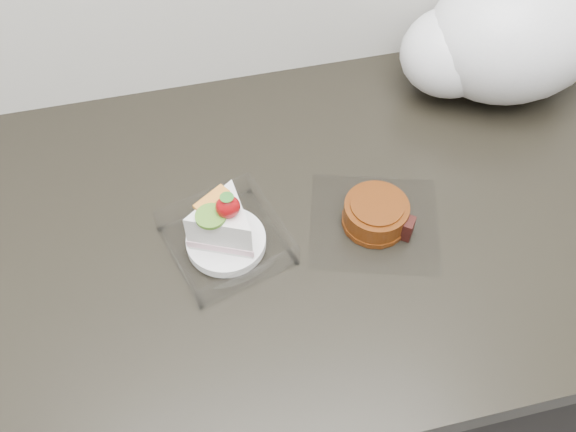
{
  "coord_description": "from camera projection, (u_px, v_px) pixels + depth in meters",
  "views": [
    {
      "loc": [
        -0.09,
        1.17,
        1.62
      ],
      "look_at": [
        0.02,
        1.67,
        0.94
      ],
      "focal_mm": 40.0,
      "sensor_mm": 36.0,
      "label": 1
    }
  ],
  "objects": [
    {
      "name": "cake_tray",
      "position": [
        225.0,
        233.0,
        0.84
      ],
      "size": [
        0.18,
        0.18,
        0.11
      ],
      "rotation": [
        0.0,
        0.0,
        0.27
      ],
      "color": "white",
      "rests_on": "counter"
    },
    {
      "name": "plastic_bag",
      "position": [
        503.0,
        37.0,
        0.98
      ],
      "size": [
        0.33,
        0.25,
        0.26
      ],
      "rotation": [
        0.0,
        0.0,
        0.12
      ],
      "color": "white",
      "rests_on": "counter"
    },
    {
      "name": "counter",
      "position": [
        273.0,
        360.0,
        1.25
      ],
      "size": [
        2.04,
        0.64,
        0.9
      ],
      "color": "black",
      "rests_on": "ground"
    },
    {
      "name": "mooncake_wrap",
      "position": [
        376.0,
        216.0,
        0.88
      ],
      "size": [
        0.22,
        0.21,
        0.04
      ],
      "rotation": [
        0.0,
        0.0,
        -0.12
      ],
      "color": "white",
      "rests_on": "counter"
    }
  ]
}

